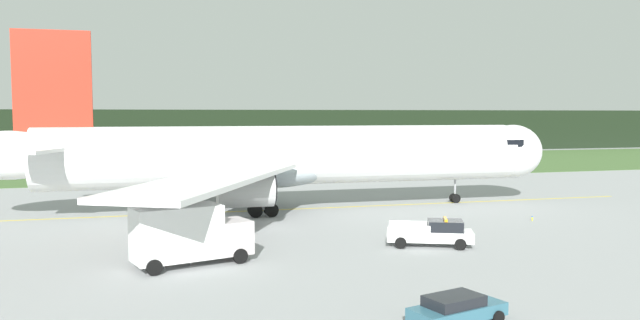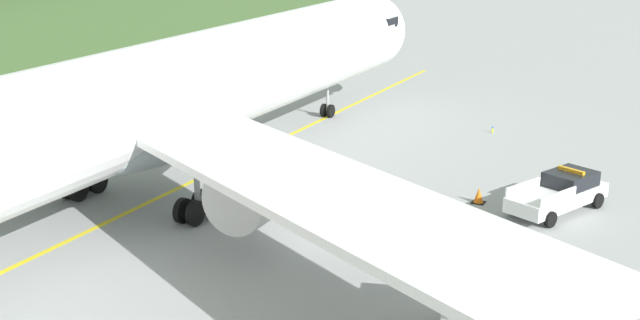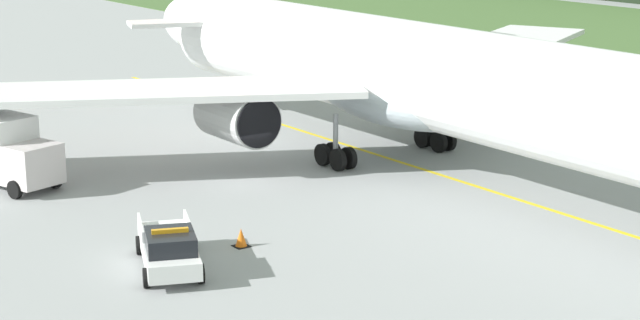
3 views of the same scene
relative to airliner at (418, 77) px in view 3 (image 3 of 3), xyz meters
The scene contains 6 objects.
ground 10.62m from the airliner, 108.77° to the right, with size 320.00×320.00×0.00m, color #939698.
taxiway_centerline_main 4.96m from the airliner, ahead, with size 70.99×0.30×0.01m, color yellow.
airliner is the anchor object (origin of this frame).
ops_pickup_truck 19.79m from the airliner, 70.82° to the right, with size 6.03×4.04×1.94m.
apron_cone 16.25m from the airliner, 68.84° to the right, with size 0.63×0.63×0.79m.
taxiway_edge_light_west 30.39m from the airliner, 157.45° to the right, with size 0.12×0.12×0.41m.
Camera 3 is at (44.48, -27.64, 14.40)m, focal length 59.42 mm.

